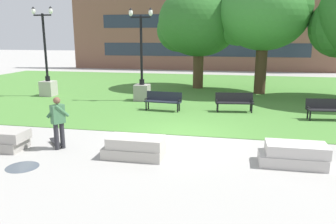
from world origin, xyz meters
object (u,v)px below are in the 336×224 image
object	(u,v)px
park_bench_near_right	(234,101)
lamp_post_right	(48,78)
concrete_block_left	(135,147)
lamp_post_left	(142,82)
skateboard	(56,143)
person_skateboarder	(58,120)
park_bench_near_left	(328,108)
concrete_block_right	(294,155)
park_bench_far_left	(163,100)

from	to	relation	value
park_bench_near_right	lamp_post_right	bearing A→B (deg)	168.85
concrete_block_left	lamp_post_left	bearing A→B (deg)	104.32
concrete_block_left	skateboard	distance (m)	2.97
skateboard	person_skateboarder	bearing A→B (deg)	-44.28
park_bench_near_left	park_bench_near_right	distance (m)	4.07
concrete_block_right	park_bench_near_left	bearing A→B (deg)	67.99
person_skateboarder	park_bench_near_right	bearing A→B (deg)	50.00
park_bench_far_left	person_skateboarder	bearing A→B (deg)	-108.77
concrete_block_left	skateboard	xyz separation A→B (m)	(-2.91, 0.55, -0.22)
person_skateboarder	lamp_post_left	bearing A→B (deg)	87.39
park_bench_near_right	lamp_post_left	distance (m)	5.49
skateboard	park_bench_near_right	xyz separation A→B (m)	(5.82, 6.27, 0.45)
park_bench_near_left	park_bench_far_left	world-z (taller)	same
park_bench_near_left	lamp_post_left	world-z (taller)	lamp_post_left
person_skateboarder	park_bench_near_right	distance (m)	8.59
person_skateboarder	lamp_post_left	distance (m)	8.45
concrete_block_left	lamp_post_right	distance (m)	12.25
person_skateboarder	park_bench_near_left	distance (m)	11.11
park_bench_far_left	skateboard	bearing A→B (deg)	-112.29
concrete_block_right	lamp_post_right	size ratio (longest dim) A/B	0.35
concrete_block_left	park_bench_far_left	xyz separation A→B (m)	(-0.50, 6.42, 0.23)
park_bench_far_left	concrete_block_left	bearing A→B (deg)	-85.51
concrete_block_left	concrete_block_right	world-z (taller)	same
park_bench_near_right	lamp_post_right	distance (m)	11.39
skateboard	park_bench_far_left	bearing A→B (deg)	67.71
concrete_block_right	person_skateboarder	world-z (taller)	person_skateboarder
park_bench_far_left	concrete_block_right	bearing A→B (deg)	-50.41
concrete_block_left	park_bench_near_right	world-z (taller)	park_bench_near_right
concrete_block_left	park_bench_near_left	world-z (taller)	park_bench_near_left
concrete_block_right	skateboard	size ratio (longest dim) A/B	2.11
concrete_block_right	lamp_post_left	size ratio (longest dim) A/B	0.36
park_bench_near_left	park_bench_near_right	world-z (taller)	same
park_bench_near_left	concrete_block_right	bearing A→B (deg)	-112.01
park_bench_near_right	lamp_post_left	bearing A→B (deg)	159.96
concrete_block_right	skateboard	world-z (taller)	concrete_block_right
park_bench_near_right	park_bench_far_left	size ratio (longest dim) A/B	1.01
skateboard	park_bench_near_left	bearing A→B (deg)	29.07
lamp_post_left	person_skateboarder	bearing A→B (deg)	-92.61
concrete_block_left	concrete_block_right	bearing A→B (deg)	3.45
concrete_block_left	person_skateboarder	xyz separation A→B (m)	(-2.60, 0.25, 0.66)
park_bench_near_left	person_skateboarder	bearing A→B (deg)	-148.80
lamp_post_left	concrete_block_left	bearing A→B (deg)	-75.68
skateboard	park_bench_far_left	world-z (taller)	park_bench_far_left
concrete_block_left	concrete_block_right	size ratio (longest dim) A/B	0.98
person_skateboarder	lamp_post_left	xyz separation A→B (m)	(0.38, 8.45, 0.07)
person_skateboarder	concrete_block_right	bearing A→B (deg)	0.23
person_skateboarder	skateboard	world-z (taller)	person_skateboarder
concrete_block_left	park_bench_near_right	size ratio (longest dim) A/B	0.97
skateboard	park_bench_far_left	distance (m)	6.37
park_bench_far_left	lamp_post_right	bearing A→B (deg)	161.46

